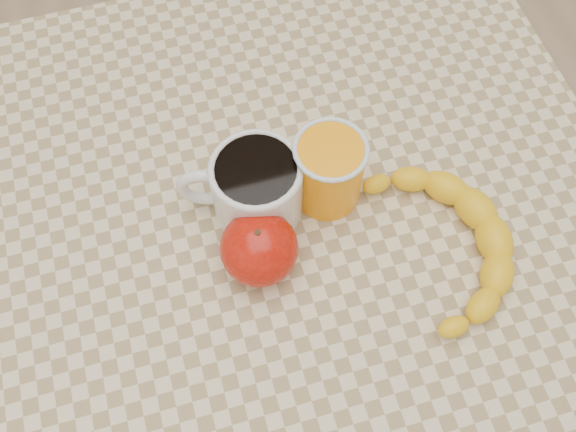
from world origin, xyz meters
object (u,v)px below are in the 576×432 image
object	(u,v)px
coffee_mug	(255,186)
apple	(259,248)
orange_juice_glass	(329,171)
banana	(447,243)
table	(288,255)

from	to	relation	value
coffee_mug	apple	xyz separation A→B (m)	(-0.01, -0.07, -0.01)
orange_juice_glass	banana	size ratio (longest dim) A/B	0.37
coffee_mug	apple	bearing A→B (deg)	-101.33
apple	banana	bearing A→B (deg)	-12.08
coffee_mug	orange_juice_glass	xyz separation A→B (m)	(0.08, -0.01, 0.00)
orange_juice_glass	apple	bearing A→B (deg)	-146.53
coffee_mug	apple	distance (m)	0.07
table	coffee_mug	xyz separation A→B (m)	(-0.03, 0.03, 0.13)
coffee_mug	orange_juice_glass	world-z (taller)	orange_juice_glass
coffee_mug	banana	bearing A→B (deg)	-31.14
orange_juice_glass	coffee_mug	bearing A→B (deg)	176.49
apple	coffee_mug	bearing A→B (deg)	78.67
table	apple	xyz separation A→B (m)	(-0.04, -0.04, 0.12)
table	apple	world-z (taller)	apple
orange_juice_glass	apple	distance (m)	0.12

